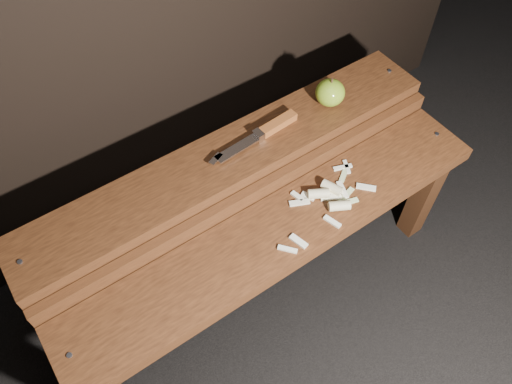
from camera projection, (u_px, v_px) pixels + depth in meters
ground at (267, 287)px, 1.61m from camera, size 60.00×60.00×0.00m
bench_front_tier at (283, 245)px, 1.30m from camera, size 1.20×0.20×0.42m
bench_rear_tier at (234, 174)px, 1.36m from camera, size 1.20×0.21×0.50m
apple at (330, 93)px, 1.37m from camera, size 0.08×0.08×0.09m
knife at (268, 130)px, 1.32m from camera, size 0.28×0.05×0.02m
apple_scraps at (329, 197)px, 1.30m from camera, size 0.33×0.16×0.03m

